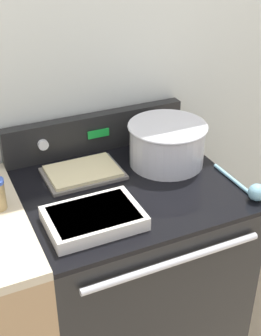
{
  "coord_description": "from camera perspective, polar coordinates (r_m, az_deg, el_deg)",
  "views": [
    {
      "loc": [
        -0.59,
        -0.97,
        1.85
      ],
      "look_at": [
        0.02,
        0.35,
        1.0
      ],
      "focal_mm": 50.0,
      "sensor_mm": 36.0,
      "label": 1
    }
  ],
  "objects": [
    {
      "name": "kitchen_wall",
      "position": [
        1.87,
        -5.22,
        11.48
      ],
      "size": [
        8.0,
        0.05,
        2.5
      ],
      "color": "silver",
      "rests_on": "ground_plane"
    },
    {
      "name": "stove_range",
      "position": [
        1.98,
        -0.33,
        -13.71
      ],
      "size": [
        0.76,
        0.7,
        0.94
      ],
      "color": "black",
      "rests_on": "ground_plane"
    },
    {
      "name": "control_panel",
      "position": [
        1.9,
        -4.27,
        4.37
      ],
      "size": [
        0.76,
        0.07,
        0.16
      ],
      "color": "black",
      "rests_on": "stove_range"
    },
    {
      "name": "mixing_bowl",
      "position": [
        1.8,
        4.47,
        3.19
      ],
      "size": [
        0.3,
        0.3,
        0.16
      ],
      "color": "silver",
      "rests_on": "stove_range"
    },
    {
      "name": "casserole_dish",
      "position": [
        1.49,
        -4.5,
        -6.04
      ],
      "size": [
        0.3,
        0.21,
        0.05
      ],
      "color": "silver",
      "rests_on": "stove_range"
    },
    {
      "name": "baking_tray",
      "position": [
        1.76,
        -5.82,
        -0.54
      ],
      "size": [
        0.29,
        0.2,
        0.02
      ],
      "color": "slate",
      "rests_on": "stove_range"
    },
    {
      "name": "ladle",
      "position": [
        1.67,
        14.66,
        -2.64
      ],
      "size": [
        0.06,
        0.28,
        0.06
      ],
      "color": "#7AB2C6",
      "rests_on": "stove_range"
    }
  ]
}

